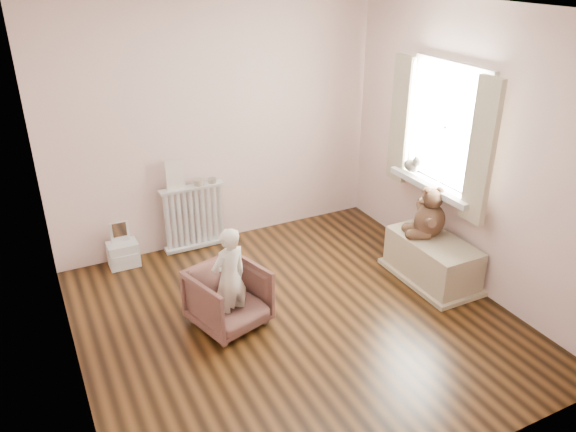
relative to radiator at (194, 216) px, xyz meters
name	(u,v)px	position (x,y,z in m)	size (l,w,h in m)	color
floor	(296,320)	(0.36, -1.68, -0.39)	(3.60, 3.60, 0.01)	black
ceiling	(298,9)	(0.36, -1.68, 2.21)	(3.60, 3.60, 0.01)	white
back_wall	(217,126)	(0.36, 0.12, 0.91)	(3.60, 0.02, 2.60)	#F2E2CE
front_wall	(454,300)	(0.36, -3.48, 0.91)	(3.60, 0.02, 2.60)	#F2E2CE
left_wall	(53,231)	(-1.44, -1.68, 0.91)	(0.02, 3.60, 2.60)	#F2E2CE
right_wall	(471,151)	(2.16, -1.68, 0.91)	(0.02, 3.60, 2.60)	#F2E2CE
window	(447,127)	(2.12, -1.38, 1.06)	(0.03, 0.90, 1.10)	white
window_sill	(433,186)	(2.03, -1.38, 0.48)	(0.22, 1.10, 0.06)	silver
curtain_left	(481,153)	(2.01, -1.95, 1.00)	(0.06, 0.26, 1.30)	beige
curtain_right	(401,120)	(2.01, -0.81, 1.00)	(0.06, 0.26, 1.30)	beige
radiator	(194,216)	(0.00, 0.00, 0.00)	(0.69, 0.13, 0.73)	silver
paper_doll	(175,175)	(-0.17, 0.00, 0.50)	(0.19, 0.02, 0.32)	beige
tin_a	(199,182)	(0.08, 0.00, 0.37)	(0.11, 0.11, 0.06)	#A59E8C
tin_b	(212,181)	(0.22, 0.00, 0.36)	(0.09, 0.09, 0.05)	#A59E8C
toy_vanity	(122,242)	(-0.79, -0.03, -0.11)	(0.30, 0.22, 0.48)	silver
armchair	(229,298)	(-0.18, -1.46, -0.12)	(0.58, 0.59, 0.54)	brown
child	(230,279)	(-0.18, -1.51, 0.10)	(0.34, 0.22, 0.93)	white
toy_bench	(432,261)	(1.88, -1.66, -0.19)	(0.49, 0.92, 0.43)	#BEB390
teddy_bear	(431,213)	(1.89, -1.55, 0.28)	(0.41, 0.31, 0.50)	#3A2618
plush_cat	(412,163)	(2.02, -1.05, 0.61)	(0.14, 0.23, 0.20)	#69645A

